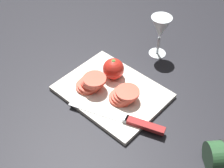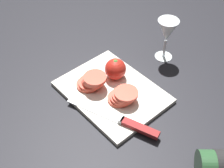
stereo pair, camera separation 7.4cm
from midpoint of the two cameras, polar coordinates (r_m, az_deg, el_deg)
name	(u,v)px [view 2 (the right image)]	position (r m, az deg, el deg)	size (l,w,h in m)	color
ground_plane	(114,106)	(0.99, 2.50, -4.13)	(3.00, 3.00, 0.00)	black
cutting_board	(112,92)	(1.02, 2.08, -1.56)	(0.33, 0.25, 0.01)	silver
wine_glass	(167,32)	(1.12, 11.93, 9.20)	(0.07, 0.07, 0.16)	silver
whole_tomato	(115,69)	(1.03, 2.69, 2.69)	(0.07, 0.07, 0.07)	red
knife	(130,124)	(0.92, 5.62, -7.37)	(0.30, 0.13, 0.01)	silver
tomato_slice_stack_near	(92,81)	(1.01, -1.64, 0.48)	(0.10, 0.09, 0.05)	#DB4C38
tomato_slice_stack_far	(123,96)	(0.97, 4.15, -2.25)	(0.09, 0.09, 0.04)	#DB4C38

